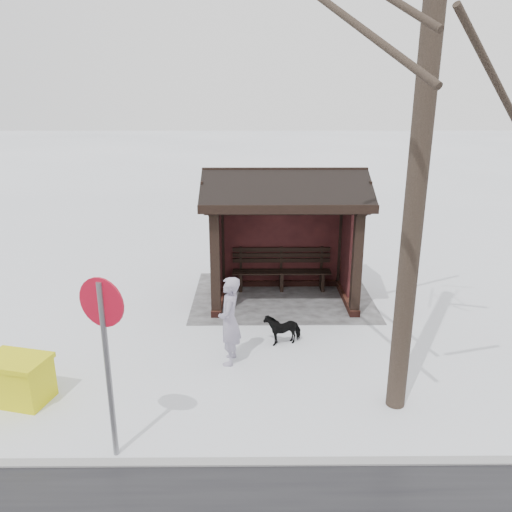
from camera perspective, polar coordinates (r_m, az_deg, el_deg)
The scene contains 8 objects.
ground at distance 11.81m, azimuth 3.07°, elevation -4.98°, with size 120.00×120.00×0.00m, color white.
kerb at distance 7.08m, azimuth 5.92°, elevation -22.43°, with size 120.00×0.15×0.06m, color gray.
trampled_patch at distance 11.99m, azimuth 3.02°, elevation -4.58°, with size 4.20×3.20×0.02m, color gray.
bus_shelter at distance 11.30m, azimuth 3.20°, elevation 5.50°, with size 3.60×2.40×3.09m.
pedestrian at distance 8.84m, azimuth -3.05°, elevation -7.41°, with size 0.59×0.39×1.62m, color #9189A1.
dog at distance 9.75m, azimuth 3.06°, elevation -8.23°, with size 0.32×0.70×0.59m, color black.
grit_bin at distance 8.80m, azimuth -25.54°, elevation -12.59°, with size 1.09×0.87×0.74m.
road_sign at distance 6.49m, azimuth -16.93°, elevation -8.33°, with size 0.61×0.27×2.51m.
Camera 1 is at (0.72, 10.86, 4.57)m, focal length 35.00 mm.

